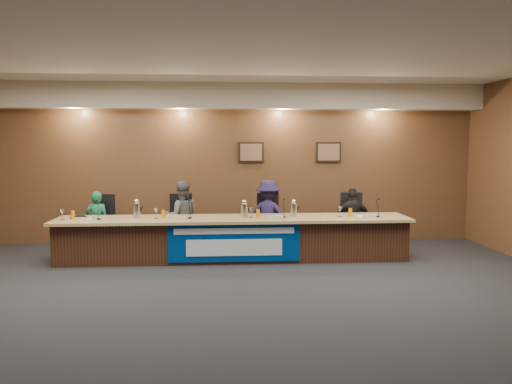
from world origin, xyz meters
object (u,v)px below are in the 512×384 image
(panelist_b, at_px, (182,217))
(office_chair_d, at_px, (351,224))
(panelist_d, at_px, (353,219))
(speakerphone, at_px, (80,217))
(panelist_a, at_px, (97,222))
(carafe_mid, at_px, (244,210))
(office_chair_a, at_px, (99,227))
(office_chair_b, at_px, (182,226))
(dais_body, at_px, (234,240))
(office_chair_c, at_px, (268,225))
(banner, at_px, (234,243))
(panelist_c, at_px, (269,216))
(carafe_right, at_px, (294,210))
(carafe_left, at_px, (137,210))

(panelist_b, bearing_deg, office_chair_d, 171.12)
(panelist_d, xyz_separation_m, speakerphone, (-4.91, -0.62, 0.18))
(panelist_a, height_order, carafe_mid, panelist_a)
(panelist_b, height_order, speakerphone, panelist_b)
(panelist_b, bearing_deg, office_chair_a, -14.37)
(carafe_mid, bearing_deg, office_chair_b, 147.53)
(dais_body, bearing_deg, office_chair_a, 163.75)
(panelist_a, distance_m, office_chair_a, 0.14)
(carafe_mid, distance_m, speakerphone, 2.82)
(panelist_b, relative_size, office_chair_c, 2.80)
(banner, xyz_separation_m, panelist_c, (0.67, 1.04, 0.29))
(panelist_a, relative_size, office_chair_a, 2.43)
(banner, xyz_separation_m, speakerphone, (-2.63, 0.42, 0.40))
(carafe_right, bearing_deg, panelist_a, 169.96)
(banner, height_order, carafe_left, carafe_left)
(carafe_left, distance_m, carafe_mid, 1.85)
(dais_body, relative_size, carafe_mid, 25.32)
(dais_body, relative_size, panelist_b, 4.47)
(panelist_c, xyz_separation_m, office_chair_c, (0.00, 0.10, -0.19))
(panelist_c, xyz_separation_m, panelist_d, (1.61, 0.00, -0.08))
(banner, bearing_deg, panelist_d, 24.50)
(office_chair_c, relative_size, carafe_right, 2.01)
(office_chair_d, xyz_separation_m, carafe_left, (-3.95, -0.70, 0.40))
(dais_body, xyz_separation_m, carafe_right, (1.05, -0.00, 0.52))
(panelist_b, xyz_separation_m, office_chair_c, (1.62, 0.10, -0.19))
(banner, xyz_separation_m, office_chair_b, (-0.95, 1.14, 0.10))
(carafe_mid, bearing_deg, speakerphone, 179.88)
(dais_body, bearing_deg, panelist_b, 146.60)
(carafe_left, xyz_separation_m, carafe_mid, (1.85, -0.03, -0.01))
(office_chair_a, height_order, office_chair_d, same)
(panelist_b, xyz_separation_m, carafe_left, (-0.72, -0.60, 0.21))
(speakerphone, bearing_deg, dais_body, -0.19)
(panelist_a, xyz_separation_m, panelist_d, (4.77, 0.00, 0.01))
(dais_body, bearing_deg, banner, -90.00)
(banner, distance_m, panelist_a, 2.70)
(panelist_a, distance_m, office_chair_c, 3.16)
(office_chair_a, xyz_separation_m, speakerphone, (-0.14, -0.72, 0.30))
(panelist_b, distance_m, carafe_right, 2.11)
(office_chair_a, relative_size, speakerphone, 1.50)
(office_chair_b, xyz_separation_m, office_chair_d, (3.23, 0.00, 0.00))
(panelist_a, height_order, panelist_b, panelist_b)
(panelist_b, relative_size, office_chair_a, 2.80)
(office_chair_b, distance_m, speakerphone, 1.85)
(panelist_d, height_order, office_chair_d, panelist_d)
(panelist_d, distance_m, carafe_mid, 2.20)
(panelist_d, distance_m, office_chair_a, 4.77)
(carafe_mid, bearing_deg, office_chair_c, 56.05)
(office_chair_a, distance_m, speakerphone, 0.79)
(dais_body, xyz_separation_m, office_chair_d, (2.28, 0.73, 0.13))
(speakerphone, bearing_deg, carafe_right, -0.16)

